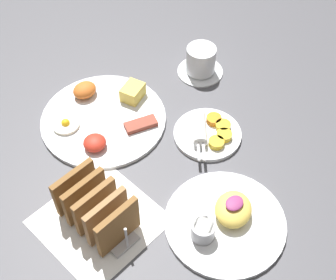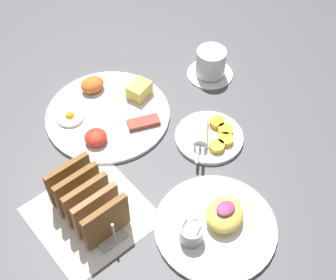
# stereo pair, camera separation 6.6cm
# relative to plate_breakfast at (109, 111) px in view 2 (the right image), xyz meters

# --- Properties ---
(ground_plane) EXTENTS (3.00, 3.00, 0.00)m
(ground_plane) POSITION_rel_plate_breakfast_xyz_m (-0.01, -0.22, -0.01)
(ground_plane) COLOR #47474C
(napkin_flat) EXTENTS (0.22, 0.22, 0.00)m
(napkin_flat) POSITION_rel_plate_breakfast_xyz_m (-0.19, -0.21, -0.01)
(napkin_flat) COLOR white
(napkin_flat) RESTS_ON ground_plane
(plate_breakfast) EXTENTS (0.30, 0.30, 0.05)m
(plate_breakfast) POSITION_rel_plate_breakfast_xyz_m (0.00, 0.00, 0.00)
(plate_breakfast) COLOR white
(plate_breakfast) RESTS_ON ground_plane
(plate_condiments) EXTENTS (0.17, 0.16, 0.04)m
(plate_condiments) POSITION_rel_plate_breakfast_xyz_m (0.13, -0.21, 0.00)
(plate_condiments) COLOR white
(plate_condiments) RESTS_ON ground_plane
(plate_foreground) EXTENTS (0.25, 0.25, 0.06)m
(plate_foreground) POSITION_rel_plate_breakfast_xyz_m (-0.02, -0.39, 0.00)
(plate_foreground) COLOR white
(plate_foreground) RESTS_ON ground_plane
(toast_rack) EXTENTS (0.10, 0.18, 0.10)m
(toast_rack) POSITION_rel_plate_breakfast_xyz_m (-0.19, -0.21, 0.04)
(toast_rack) COLOR #B7B7BC
(toast_rack) RESTS_ON ground_plane
(coffee_cup) EXTENTS (0.12, 0.12, 0.08)m
(coffee_cup) POSITION_rel_plate_breakfast_xyz_m (0.29, -0.06, 0.03)
(coffee_cup) COLOR white
(coffee_cup) RESTS_ON ground_plane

